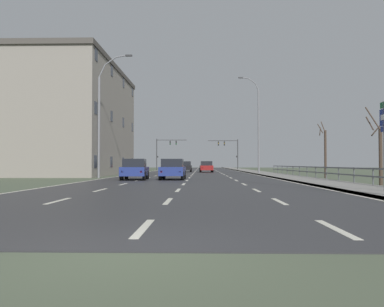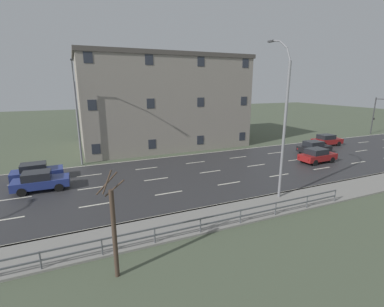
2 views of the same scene
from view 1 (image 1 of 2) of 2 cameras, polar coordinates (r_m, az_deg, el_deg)
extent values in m
cube|color=#4C5642|center=(53.53, 0.27, -2.80)|extent=(160.00, 160.00, 0.12)
cube|color=#303033|center=(65.52, 0.48, -2.49)|extent=(14.00, 120.00, 0.02)
cube|color=beige|center=(13.74, -18.16, -6.30)|extent=(0.16, 2.20, 0.01)
cube|color=beige|center=(18.90, -12.64, -4.99)|extent=(0.16, 2.20, 0.01)
cube|color=beige|center=(24.17, -9.52, -4.23)|extent=(0.16, 2.20, 0.01)
cube|color=beige|center=(29.48, -7.53, -3.73)|extent=(0.16, 2.20, 0.01)
cube|color=beige|center=(34.82, -6.14, -3.38)|extent=(0.16, 2.20, 0.01)
cube|color=beige|center=(40.18, -5.13, -3.13)|extent=(0.16, 2.20, 0.01)
cube|color=beige|center=(45.55, -4.35, -2.93)|extent=(0.16, 2.20, 0.01)
cube|color=beige|center=(50.92, -3.74, -2.78)|extent=(0.16, 2.20, 0.01)
cube|color=beige|center=(56.30, -3.24, -2.65)|extent=(0.16, 2.20, 0.01)
cube|color=beige|center=(61.68, -2.83, -2.55)|extent=(0.16, 2.20, 0.01)
cube|color=beige|center=(67.07, -2.49, -2.46)|extent=(0.16, 2.20, 0.01)
cube|color=beige|center=(72.46, -2.20, -2.38)|extent=(0.16, 2.20, 0.01)
cube|color=beige|center=(77.85, -1.95, -2.32)|extent=(0.16, 2.20, 0.01)
cube|color=beige|center=(83.24, -1.73, -2.26)|extent=(0.16, 2.20, 0.01)
cube|color=beige|center=(88.63, -1.54, -2.21)|extent=(0.16, 2.20, 0.01)
cube|color=beige|center=(94.02, -1.37, -2.17)|extent=(0.16, 2.20, 0.01)
cube|color=beige|center=(99.41, -1.22, -2.13)|extent=(0.16, 2.20, 0.01)
cube|color=beige|center=(104.81, -1.08, -2.10)|extent=(0.16, 2.20, 0.01)
cube|color=beige|center=(110.20, -0.96, -2.07)|extent=(0.16, 2.20, 0.01)
cube|color=beige|center=(115.60, -0.85, -2.04)|extent=(0.16, 2.20, 0.01)
cube|color=beige|center=(120.99, -0.74, -2.01)|extent=(0.16, 2.20, 0.01)
cube|color=beige|center=(7.67, -6.79, -10.29)|extent=(0.16, 2.20, 0.01)
cube|color=beige|center=(13.00, -3.36, -6.65)|extent=(0.16, 2.20, 0.01)
cube|color=beige|center=(18.37, -1.95, -5.13)|extent=(0.16, 2.20, 0.01)
cube|color=beige|center=(23.76, -1.18, -4.30)|extent=(0.16, 2.20, 0.01)
cube|color=beige|center=(29.15, -0.70, -3.77)|extent=(0.16, 2.20, 0.01)
cube|color=beige|center=(34.54, -0.37, -3.41)|extent=(0.16, 2.20, 0.01)
cube|color=beige|center=(39.93, -0.12, -3.14)|extent=(0.16, 2.20, 0.01)
cube|color=beige|center=(45.33, 0.06, -2.94)|extent=(0.16, 2.20, 0.01)
cube|color=beige|center=(50.73, 0.21, -2.78)|extent=(0.16, 2.20, 0.01)
cube|color=beige|center=(56.12, 0.32, -2.66)|extent=(0.16, 2.20, 0.01)
cube|color=beige|center=(61.52, 0.42, -2.55)|extent=(0.16, 2.20, 0.01)
cube|color=beige|center=(66.92, 0.50, -2.46)|extent=(0.16, 2.20, 0.01)
cube|color=beige|center=(72.32, 0.57, -2.39)|extent=(0.16, 2.20, 0.01)
cube|color=beige|center=(77.72, 0.63, -2.32)|extent=(0.16, 2.20, 0.01)
cube|color=beige|center=(83.12, 0.68, -2.26)|extent=(0.16, 2.20, 0.01)
cube|color=beige|center=(88.52, 0.73, -2.22)|extent=(0.16, 2.20, 0.01)
cube|color=beige|center=(93.92, 0.77, -2.17)|extent=(0.16, 2.20, 0.01)
cube|color=beige|center=(99.31, 0.80, -2.13)|extent=(0.16, 2.20, 0.01)
cube|color=beige|center=(104.71, 0.84, -2.10)|extent=(0.16, 2.20, 0.01)
cube|color=beige|center=(110.11, 0.86, -2.07)|extent=(0.16, 2.20, 0.01)
cube|color=beige|center=(115.51, 0.89, -2.04)|extent=(0.16, 2.20, 0.01)
cube|color=beige|center=(120.91, 0.91, -2.01)|extent=(0.16, 2.20, 0.01)
cube|color=beige|center=(7.97, 19.39, -9.88)|extent=(0.16, 2.20, 0.01)
cube|color=beige|center=(13.18, 12.09, -6.55)|extent=(0.16, 2.20, 0.01)
cube|color=beige|center=(18.50, 8.98, -5.09)|extent=(0.16, 2.20, 0.01)
cube|color=beige|center=(23.85, 7.27, -4.27)|extent=(0.16, 2.20, 0.01)
cube|color=beige|center=(29.23, 6.19, -3.76)|extent=(0.16, 2.20, 0.01)
cube|color=beige|center=(34.61, 5.45, -3.40)|extent=(0.16, 2.20, 0.01)
cube|color=beige|center=(39.99, 4.90, -3.14)|extent=(0.16, 2.20, 0.01)
cube|color=beige|center=(45.38, 4.49, -2.94)|extent=(0.16, 2.20, 0.01)
cube|color=beige|center=(50.77, 4.16, -2.78)|extent=(0.16, 2.20, 0.01)
cube|color=beige|center=(56.17, 3.90, -2.65)|extent=(0.16, 2.20, 0.01)
cube|color=beige|center=(61.56, 3.68, -2.55)|extent=(0.16, 2.20, 0.01)
cube|color=beige|center=(66.96, 3.50, -2.46)|extent=(0.16, 2.20, 0.01)
cube|color=beige|center=(72.35, 3.35, -2.38)|extent=(0.16, 2.20, 0.01)
cube|color=beige|center=(77.75, 3.21, -2.32)|extent=(0.16, 2.20, 0.01)
cube|color=beige|center=(83.15, 3.10, -2.26)|extent=(0.16, 2.20, 0.01)
cube|color=beige|center=(88.54, 2.99, -2.21)|extent=(0.16, 2.20, 0.01)
cube|color=beige|center=(93.94, 2.90, -2.17)|extent=(0.16, 2.20, 0.01)
cube|color=beige|center=(99.34, 2.82, -2.13)|extent=(0.16, 2.20, 0.01)
cube|color=beige|center=(104.74, 2.75, -2.10)|extent=(0.16, 2.20, 0.01)
cube|color=beige|center=(110.13, 2.69, -2.06)|extent=(0.16, 2.20, 0.01)
cube|color=beige|center=(115.53, 2.63, -2.04)|extent=(0.16, 2.20, 0.01)
cube|color=beige|center=(120.93, 2.57, -2.01)|extent=(0.16, 2.20, 0.01)
cube|color=beige|center=(65.77, 6.47, -2.47)|extent=(0.16, 120.00, 0.01)
cube|color=beige|center=(65.99, -5.48, -2.47)|extent=(0.16, 120.00, 0.01)
cube|color=gray|center=(65.93, 7.90, -2.43)|extent=(3.00, 120.00, 0.12)
cube|color=slate|center=(65.79, 6.67, -2.44)|extent=(0.16, 120.00, 0.12)
cube|color=#515459|center=(31.64, 17.53, -1.84)|extent=(0.06, 39.55, 0.08)
cube|color=#515459|center=(31.64, 17.54, -2.57)|extent=(0.06, 39.55, 0.08)
cylinder|color=#515459|center=(22.92, 23.96, -3.08)|extent=(0.07, 0.07, 1.00)
cylinder|color=#515459|center=(25.38, 21.67, -2.94)|extent=(0.07, 0.07, 1.00)
cylinder|color=#515459|center=(27.87, 19.80, -2.81)|extent=(0.07, 0.07, 1.00)
cylinder|color=#515459|center=(30.38, 18.23, -2.70)|extent=(0.07, 0.07, 1.00)
cylinder|color=#515459|center=(32.91, 16.90, -2.61)|extent=(0.07, 0.07, 1.00)
cylinder|color=#515459|center=(35.46, 15.76, -2.53)|extent=(0.07, 0.07, 1.00)
cylinder|color=#515459|center=(38.02, 14.78, -2.46)|extent=(0.07, 0.07, 1.00)
cylinder|color=#515459|center=(40.59, 13.92, -2.40)|extent=(0.07, 0.07, 1.00)
cylinder|color=#515459|center=(43.17, 13.16, -2.35)|extent=(0.07, 0.07, 1.00)
cylinder|color=#515459|center=(45.75, 12.49, -2.30)|extent=(0.07, 0.07, 1.00)
cylinder|color=#515459|center=(48.34, 11.89, -2.25)|extent=(0.07, 0.07, 1.00)
cylinder|color=#515459|center=(50.94, 11.35, -2.21)|extent=(0.07, 0.07, 1.00)
cylinder|color=slate|center=(47.71, 9.29, 2.96)|extent=(0.20, 0.20, 9.72)
cylinder|color=slate|center=(48.37, 9.03, 9.20)|extent=(0.49, 0.11, 0.88)
cylinder|color=slate|center=(48.43, 8.35, 10.01)|extent=(0.81, 0.11, 0.62)
cylinder|color=slate|center=(48.41, 7.36, 10.42)|extent=(0.92, 0.11, 0.27)
cube|color=#333335|center=(48.37, 6.82, 10.46)|extent=(0.56, 0.24, 0.12)
cylinder|color=slate|center=(35.24, -12.86, 3.57)|extent=(0.20, 0.20, 8.53)
cylinder|color=slate|center=(35.91, -12.45, 11.18)|extent=(0.57, 0.11, 1.07)
cylinder|color=slate|center=(35.95, -11.33, 12.53)|extent=(0.98, 0.11, 0.73)
cylinder|color=slate|center=(35.85, -9.70, 13.25)|extent=(1.13, 0.11, 0.30)
cube|color=#333335|center=(35.76, -8.81, 13.36)|extent=(0.56, 0.24, 0.12)
cylinder|color=slate|center=(18.11, 25.27, 0.78)|extent=(0.09, 0.09, 3.73)
cube|color=#146633|center=(18.24, 25.16, 6.17)|extent=(0.03, 0.56, 0.24)
cube|color=navy|center=(18.18, 25.18, 4.60)|extent=(0.03, 0.68, 0.68)
cube|color=white|center=(18.18, 25.12, 4.61)|extent=(0.01, 0.44, 0.22)
cube|color=navy|center=(18.14, 25.19, 3.13)|extent=(0.03, 0.52, 0.22)
cylinder|color=#38383A|center=(78.66, 6.40, -0.17)|extent=(0.18, 0.18, 5.90)
cylinder|color=#38383A|center=(78.57, 4.33, 1.80)|extent=(5.69, 0.12, 0.12)
cube|color=black|center=(78.55, 4.54, 1.40)|extent=(0.20, 0.28, 0.80)
sphere|color=#2D2D2D|center=(78.42, 4.54, 1.60)|extent=(0.14, 0.14, 0.14)
sphere|color=#F2AD19|center=(78.40, 4.54, 1.41)|extent=(0.14, 0.14, 0.14)
sphere|color=#2D2D2D|center=(78.39, 4.54, 1.22)|extent=(0.14, 0.14, 0.14)
cube|color=black|center=(78.50, 3.71, 1.40)|extent=(0.20, 0.28, 0.80)
sphere|color=#2D2D2D|center=(78.36, 3.71, 1.60)|extent=(0.14, 0.14, 0.14)
sphere|color=#F2AD19|center=(78.35, 3.71, 1.41)|extent=(0.14, 0.14, 0.14)
sphere|color=#2D2D2D|center=(78.34, 3.71, 1.22)|extent=(0.14, 0.14, 0.14)
cube|color=black|center=(78.58, 6.24, -0.42)|extent=(0.18, 0.12, 0.32)
cylinder|color=#38383A|center=(80.85, -4.95, -0.12)|extent=(0.18, 0.18, 6.16)
cylinder|color=#38383A|center=(80.69, -2.86, 1.90)|extent=(5.91, 0.12, 0.12)
cube|color=black|center=(80.68, -3.07, 1.50)|extent=(0.20, 0.28, 0.80)
sphere|color=#2D2D2D|center=(80.54, -3.08, 1.69)|extent=(0.14, 0.14, 0.14)
sphere|color=#2D2D2D|center=(80.53, -3.08, 1.51)|extent=(0.14, 0.14, 0.14)
sphere|color=green|center=(80.52, -3.08, 1.33)|extent=(0.14, 0.14, 0.14)
cube|color=black|center=(80.59, -2.23, 1.51)|extent=(0.20, 0.28, 0.80)
sphere|color=#2D2D2D|center=(80.46, -2.24, 1.70)|extent=(0.14, 0.14, 0.14)
sphere|color=#2D2D2D|center=(80.44, -2.24, 1.51)|extent=(0.14, 0.14, 0.14)
sphere|color=green|center=(80.43, -2.24, 1.33)|extent=(0.14, 0.14, 0.14)
cube|color=black|center=(80.76, -4.80, -0.46)|extent=(0.18, 0.12, 0.32)
cube|color=black|center=(60.29, -0.91, -1.98)|extent=(1.76, 4.10, 0.64)
cube|color=black|center=(60.04, -0.92, -1.39)|extent=(1.56, 2.00, 0.60)
cube|color=slate|center=(60.99, -0.89, -1.41)|extent=(1.40, 0.08, 0.51)
cylinder|color=black|center=(61.54, -0.11, -2.26)|extent=(0.22, 0.66, 0.66)
cylinder|color=black|center=(61.60, -1.62, -2.26)|extent=(0.22, 0.66, 0.66)
cylinder|color=black|center=(59.00, -0.18, -2.30)|extent=(0.22, 0.66, 0.66)
cylinder|color=black|center=(59.06, -1.75, -2.30)|extent=(0.22, 0.66, 0.66)
cube|color=red|center=(58.29, -1.64, -1.99)|extent=(0.16, 0.04, 0.14)
cube|color=red|center=(58.24, -0.34, -2.00)|extent=(0.16, 0.04, 0.14)
cube|color=maroon|center=(65.66, -3.05, -1.93)|extent=(1.98, 4.19, 0.64)
cube|color=black|center=(65.41, -3.08, -1.39)|extent=(1.66, 2.08, 0.60)
cube|color=slate|center=(66.35, -2.97, -1.41)|extent=(1.41, 0.15, 0.51)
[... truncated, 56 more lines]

